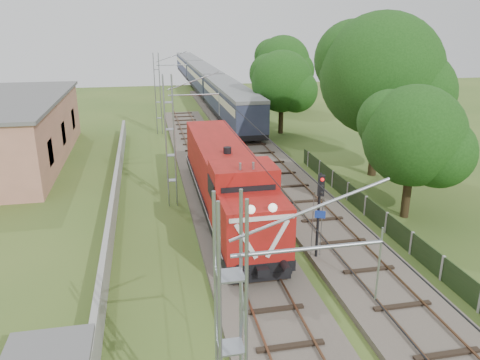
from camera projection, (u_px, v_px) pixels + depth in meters
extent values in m
plane|color=#3A5720|center=(269.00, 308.00, 18.73)|extent=(140.00, 140.00, 0.00)
cube|color=#6B6054|center=(235.00, 231.00, 25.17)|extent=(4.20, 70.00, 0.30)
cube|color=black|center=(235.00, 228.00, 25.11)|extent=(2.40, 70.00, 0.10)
cube|color=brown|center=(220.00, 228.00, 24.92)|extent=(0.08, 70.00, 0.05)
cube|color=brown|center=(251.00, 225.00, 25.25)|extent=(0.08, 70.00, 0.05)
cube|color=#6B6054|center=(265.00, 160.00, 38.18)|extent=(4.20, 80.00, 0.30)
cube|color=black|center=(265.00, 157.00, 38.12)|extent=(2.40, 80.00, 0.10)
cube|color=brown|center=(255.00, 157.00, 37.93)|extent=(0.08, 80.00, 0.05)
cube|color=brown|center=(275.00, 156.00, 38.25)|extent=(0.08, 80.00, 0.05)
cylinder|color=gray|center=(308.00, 249.00, 8.83)|extent=(3.00, 0.08, 0.08)
cylinder|color=gray|center=(194.00, 95.00, 27.39)|extent=(3.00, 0.08, 0.08)
cylinder|color=gray|center=(172.00, 65.00, 45.94)|extent=(3.00, 0.08, 0.08)
cylinder|color=black|center=(219.00, 116.00, 28.09)|extent=(0.03, 70.00, 0.03)
cylinder|color=black|center=(219.00, 94.00, 27.67)|extent=(0.03, 70.00, 0.03)
cube|color=#9E9E99|center=(115.00, 197.00, 28.38)|extent=(0.25, 40.00, 1.50)
cube|color=tan|center=(11.00, 132.00, 37.34)|extent=(8.00, 20.00, 5.00)
cube|color=#606060|center=(5.00, 99.00, 36.50)|extent=(8.40, 20.40, 0.25)
cube|color=black|center=(50.00, 152.00, 32.62)|extent=(0.10, 1.60, 1.80)
cube|color=black|center=(63.00, 133.00, 38.18)|extent=(0.10, 1.60, 1.80)
cube|color=black|center=(73.00, 119.00, 43.75)|extent=(0.10, 1.60, 1.80)
cube|color=black|center=(412.00, 243.00, 22.84)|extent=(0.05, 32.00, 1.15)
cube|color=#9E9E99|center=(308.00, 159.00, 36.75)|extent=(0.12, 0.12, 1.20)
cube|color=black|center=(226.00, 198.00, 27.60)|extent=(3.03, 17.18, 0.51)
cube|color=black|center=(246.00, 244.00, 22.54)|extent=(2.22, 3.64, 0.51)
cube|color=black|center=(212.00, 174.00, 32.85)|extent=(2.22, 3.64, 0.51)
cube|color=black|center=(261.00, 276.00, 19.85)|extent=(2.63, 0.25, 0.35)
cube|color=#AC1513|center=(255.00, 226.00, 20.34)|extent=(2.93, 2.53, 2.32)
sphere|color=white|center=(251.00, 209.00, 18.71)|extent=(0.36, 0.36, 0.36)
sphere|color=white|center=(273.00, 208.00, 18.88)|extent=(0.36, 0.36, 0.36)
cube|color=silver|center=(246.00, 241.00, 19.05)|extent=(1.01, 0.06, 1.69)
cube|color=silver|center=(277.00, 239.00, 19.29)|extent=(1.01, 0.06, 1.69)
cube|color=silver|center=(262.00, 219.00, 18.86)|extent=(2.73, 0.06, 0.18)
cube|color=#AC1513|center=(243.00, 197.00, 22.49)|extent=(3.03, 2.43, 3.23)
cube|color=black|center=(249.00, 196.00, 21.19)|extent=(2.53, 0.06, 0.91)
cube|color=#AC1513|center=(219.00, 161.00, 29.39)|extent=(2.83, 12.23, 2.63)
cylinder|color=black|center=(227.00, 151.00, 26.06)|extent=(0.44, 0.44, 0.40)
cylinder|color=gray|center=(240.00, 167.00, 21.12)|extent=(0.12, 0.12, 0.35)
cylinder|color=gray|center=(253.00, 166.00, 21.23)|extent=(0.12, 0.12, 0.35)
cube|color=black|center=(230.00, 115.00, 52.39)|extent=(2.95, 22.39, 0.51)
cube|color=#313853|center=(230.00, 101.00, 51.87)|extent=(3.05, 22.39, 2.75)
cube|color=beige|center=(230.00, 96.00, 51.70)|extent=(3.09, 21.49, 0.76)
cube|color=slate|center=(230.00, 87.00, 51.38)|extent=(3.10, 22.39, 0.36)
cube|color=black|center=(204.00, 88.00, 74.10)|extent=(2.95, 22.39, 0.51)
cube|color=#313853|center=(203.00, 77.00, 73.58)|extent=(3.05, 22.39, 2.75)
cube|color=beige|center=(203.00, 74.00, 73.42)|extent=(3.09, 21.49, 0.76)
cube|color=slate|center=(203.00, 67.00, 73.09)|extent=(3.10, 22.39, 0.36)
cube|color=black|center=(189.00, 73.00, 95.82)|extent=(2.95, 22.39, 0.51)
cube|color=#313853|center=(189.00, 64.00, 95.29)|extent=(3.05, 22.39, 2.75)
cube|color=beige|center=(189.00, 62.00, 95.13)|extent=(3.09, 21.49, 0.76)
cube|color=slate|center=(188.00, 57.00, 94.80)|extent=(3.10, 22.39, 0.36)
cylinder|color=black|center=(318.00, 219.00, 21.58)|extent=(0.12, 0.12, 4.45)
cube|color=black|center=(321.00, 185.00, 20.91)|extent=(0.36, 0.29, 0.98)
sphere|color=red|center=(322.00, 180.00, 20.71)|extent=(0.16, 0.16, 0.16)
sphere|color=black|center=(322.00, 186.00, 20.81)|extent=(0.16, 0.16, 0.16)
sphere|color=black|center=(322.00, 193.00, 20.91)|extent=(0.16, 0.16, 0.16)
cube|color=navy|center=(320.00, 214.00, 21.40)|extent=(0.47, 0.21, 0.36)
cube|color=#606060|center=(46.00, 357.00, 12.54)|extent=(2.36, 2.36, 0.15)
cylinder|color=#362916|center=(407.00, 189.00, 26.91)|extent=(0.48, 0.48, 3.45)
sphere|color=#163C10|center=(414.00, 136.00, 25.90)|extent=(5.65, 5.65, 5.65)
sphere|color=#163C10|center=(439.00, 152.00, 25.58)|extent=(3.95, 3.95, 3.95)
sphere|color=#163C10|center=(390.00, 122.00, 26.42)|extent=(3.67, 3.67, 3.67)
cylinder|color=#362916|center=(375.00, 141.00, 34.10)|extent=(0.62, 0.62, 5.23)
sphere|color=#163C10|center=(381.00, 74.00, 32.57)|extent=(8.56, 8.56, 8.56)
sphere|color=#163C10|center=(411.00, 93.00, 32.09)|extent=(5.99, 5.99, 5.99)
sphere|color=#163C10|center=(353.00, 59.00, 33.37)|extent=(5.56, 5.56, 5.56)
cylinder|color=#362916|center=(281.00, 115.00, 47.41)|extent=(0.50, 0.50, 3.72)
sphere|color=#163C10|center=(282.00, 81.00, 46.32)|extent=(6.09, 6.09, 6.09)
sphere|color=#163C10|center=(296.00, 91.00, 45.98)|extent=(4.26, 4.26, 4.26)
sphere|color=#163C10|center=(269.00, 73.00, 46.89)|extent=(3.96, 3.96, 3.96)
cylinder|color=#362916|center=(282.00, 93.00, 60.56)|extent=(0.64, 0.64, 4.17)
sphere|color=#163C10|center=(283.00, 63.00, 59.34)|extent=(6.83, 6.83, 6.83)
sphere|color=#163C10|center=(295.00, 71.00, 58.96)|extent=(4.78, 4.78, 4.78)
sphere|color=#163C10|center=(271.00, 56.00, 59.98)|extent=(4.44, 4.44, 4.44)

